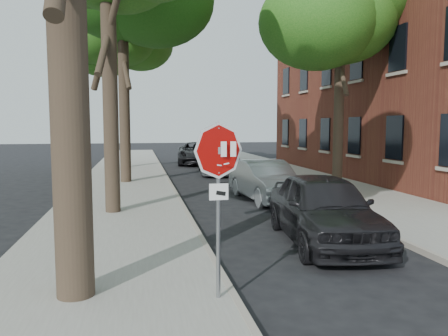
# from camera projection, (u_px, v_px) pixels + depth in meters

# --- Properties ---
(ground) EXTENTS (120.00, 120.00, 0.00)m
(ground) POSITION_uv_depth(u_px,v_px,m) (263.00, 301.00, 6.67)
(ground) COLOR black
(ground) RESTS_ON ground
(sidewalk_left) EXTENTS (4.00, 55.00, 0.12)m
(sidewalk_left) POSITION_uv_depth(u_px,v_px,m) (122.00, 189.00, 17.90)
(sidewalk_left) COLOR gray
(sidewalk_left) RESTS_ON ground
(sidewalk_right) EXTENTS (4.00, 55.00, 0.12)m
(sidewalk_right) POSITION_uv_depth(u_px,v_px,m) (317.00, 184.00, 19.54)
(sidewalk_right) COLOR gray
(sidewalk_right) RESTS_ON ground
(curb_left) EXTENTS (0.12, 55.00, 0.13)m
(curb_left) POSITION_uv_depth(u_px,v_px,m) (172.00, 188.00, 18.29)
(curb_left) COLOR #9E9384
(curb_left) RESTS_ON ground
(curb_right) EXTENTS (0.12, 55.00, 0.13)m
(curb_right) POSITION_uv_depth(u_px,v_px,m) (273.00, 185.00, 19.14)
(curb_right) COLOR #9E9384
(curb_right) RESTS_ON ground
(stop_sign) EXTENTS (0.76, 0.34, 2.61)m
(stop_sign) POSITION_uv_depth(u_px,v_px,m) (219.00, 176.00, 6.32)
(stop_sign) COLOR gray
(stop_sign) RESTS_ON sidewalk_left
(tree_mid_b) EXTENTS (5.88, 5.46, 10.36)m
(tree_mid_b) POSITION_uv_depth(u_px,v_px,m) (122.00, 4.00, 19.20)
(tree_mid_b) COLOR black
(tree_mid_b) RESTS_ON sidewalk_left
(tree_far) EXTENTS (5.29, 4.91, 9.33)m
(tree_far) POSITION_uv_depth(u_px,v_px,m) (121.00, 49.00, 26.04)
(tree_far) COLOR black
(tree_far) RESTS_ON sidewalk_left
(tree_right) EXTENTS (5.29, 4.91, 9.33)m
(tree_right) POSITION_uv_depth(u_px,v_px,m) (340.00, 8.00, 16.98)
(tree_right) COLOR black
(tree_right) RESTS_ON sidewalk_right
(car_a) EXTENTS (2.37, 4.84, 1.59)m
(car_a) POSITION_uv_depth(u_px,v_px,m) (324.00, 208.00, 9.96)
(car_a) COLOR black
(car_a) RESTS_ON ground
(car_b) EXTENTS (1.85, 4.45, 1.43)m
(car_b) POSITION_uv_depth(u_px,v_px,m) (266.00, 181.00, 15.51)
(car_b) COLOR #93979A
(car_b) RESTS_ON ground
(car_c) EXTENTS (2.74, 5.73, 1.61)m
(car_c) POSITION_uv_depth(u_px,v_px,m) (219.00, 159.00, 24.37)
(car_c) COLOR #494A4E
(car_c) RESTS_ON ground
(car_d) EXTENTS (3.06, 5.67, 1.51)m
(car_d) POSITION_uv_depth(u_px,v_px,m) (197.00, 153.00, 29.94)
(car_d) COLOR black
(car_d) RESTS_ON ground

